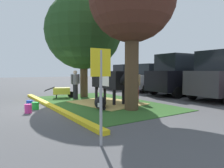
{
  "coord_description": "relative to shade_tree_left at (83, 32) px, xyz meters",
  "views": [
    {
      "loc": [
        8.48,
        -2.41,
        1.55
      ],
      "look_at": [
        0.44,
        2.83,
        0.9
      ],
      "focal_mm": 32.59,
      "sensor_mm": 36.0,
      "label": 1
    }
  ],
  "objects": [
    {
      "name": "wheelbarrow",
      "position": [
        -0.34,
        -1.17,
        -3.35
      ],
      "size": [
        1.0,
        1.59,
        0.63
      ],
      "color": "gold",
      "rests_on": "ground"
    },
    {
      "name": "hay_bedding",
      "position": [
        2.6,
        -0.07,
        -3.71
      ],
      "size": [
        3.57,
        2.93,
        0.04
      ],
      "primitive_type": "cube",
      "rotation": [
        0.0,
        0.0,
        0.18
      ],
      "color": "tan",
      "rests_on": "ground"
    },
    {
      "name": "grass_island",
      "position": [
        2.25,
        -0.22,
        -3.73
      ],
      "size": [
        7.54,
        4.38,
        0.02
      ],
      "primitive_type": "cube",
      "color": "#2D5B23",
      "rests_on": "ground"
    },
    {
      "name": "curb_yellow",
      "position": [
        2.25,
        -2.56,
        -3.68
      ],
      "size": [
        8.74,
        0.24,
        0.12
      ],
      "primitive_type": "cube",
      "color": "yellow",
      "rests_on": "ground"
    },
    {
      "name": "parking_sign",
      "position": [
        7.08,
        -2.96,
        -2.34
      ],
      "size": [
        0.06,
        0.44,
        1.98
      ],
      "color": "#99999E",
      "rests_on": "ground"
    },
    {
      "name": "sedan_blue",
      "position": [
        -3.11,
        5.66,
        -2.75
      ],
      "size": [
        2.13,
        4.46,
        2.02
      ],
      "color": "maroon",
      "rests_on": "ground"
    },
    {
      "name": "calf_lying",
      "position": [
        3.52,
        -0.94,
        -3.5
      ],
      "size": [
        1.26,
        1.01,
        0.48
      ],
      "color": "black",
      "rests_on": "ground"
    },
    {
      "name": "person_visitor_far",
      "position": [
        3.88,
        0.49,
        -2.85
      ],
      "size": [
        0.34,
        0.47,
        1.64
      ],
      "color": "maroon",
      "rests_on": "ground"
    },
    {
      "name": "shade_tree_right",
      "position": [
        4.49,
        -0.1,
        0.46
      ],
      "size": [
        3.29,
        3.29,
        5.91
      ],
      "color": "#4C3823",
      "rests_on": "ground"
    },
    {
      "name": "person_visitor_near",
      "position": [
        3.01,
        1.37,
        -2.91
      ],
      "size": [
        0.53,
        0.34,
        1.55
      ],
      "color": "maroon",
      "rests_on": "ground"
    },
    {
      "name": "bucket_blue",
      "position": [
        1.77,
        -3.32,
        -3.58
      ],
      "size": [
        0.27,
        0.27,
        0.31
      ],
      "color": "blue",
      "rests_on": "ground"
    },
    {
      "name": "shade_tree_left",
      "position": [
        0.0,
        0.0,
        0.0
      ],
      "size": [
        4.29,
        4.29,
        5.9
      ],
      "color": "brown",
      "rests_on": "ground"
    },
    {
      "name": "person_handler",
      "position": [
        0.45,
        -0.72,
        -2.91
      ],
      "size": [
        0.34,
        0.53,
        1.54
      ],
      "color": "black",
      "rests_on": "ground"
    },
    {
      "name": "suv_black",
      "position": [
        2.38,
        5.63,
        -2.47
      ],
      "size": [
        2.24,
        4.66,
        2.52
      ],
      "color": "black",
      "rests_on": "ground"
    },
    {
      "name": "cow_holstein",
      "position": [
        2.6,
        0.13,
        -2.64
      ],
      "size": [
        3.14,
        0.78,
        1.55
      ],
      "color": "black",
      "rests_on": "ground"
    },
    {
      "name": "bucket_pink",
      "position": [
        2.88,
        -3.58,
        -3.57
      ],
      "size": [
        0.28,
        0.28,
        0.33
      ],
      "color": "#EA3893",
      "rests_on": "ground"
    },
    {
      "name": "ground_plane",
      "position": [
        2.16,
        -2.59,
        -3.74
      ],
      "size": [
        80.0,
        80.0,
        0.0
      ],
      "primitive_type": "plane",
      "color": "#4C4C4F"
    },
    {
      "name": "hatchback_white",
      "position": [
        -0.33,
        5.78,
        -2.75
      ],
      "size": [
        2.13,
        4.46,
        2.02
      ],
      "color": "silver",
      "rests_on": "ground"
    },
    {
      "name": "bucket_green",
      "position": [
        2.32,
        -3.21,
        -3.59
      ],
      "size": [
        0.29,
        0.29,
        0.29
      ],
      "color": "green",
      "rests_on": "ground"
    }
  ]
}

